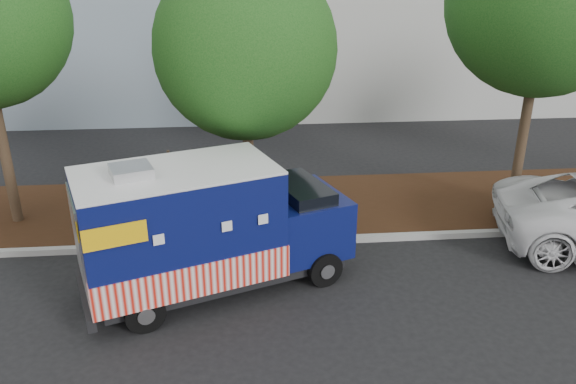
{
  "coord_description": "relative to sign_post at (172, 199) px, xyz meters",
  "views": [
    {
      "loc": [
        -0.38,
        -10.57,
        6.36
      ],
      "look_at": [
        0.6,
        0.6,
        1.7
      ],
      "focal_mm": 35.0,
      "sensor_mm": 36.0,
      "label": 1
    }
  ],
  "objects": [
    {
      "name": "ground",
      "position": [
        2.02,
        -1.58,
        -1.2
      ],
      "size": [
        120.0,
        120.0,
        0.0
      ],
      "primitive_type": "plane",
      "color": "black",
      "rests_on": "ground"
    },
    {
      "name": "curb",
      "position": [
        2.02,
        -0.18,
        -1.12
      ],
      "size": [
        120.0,
        0.18,
        0.15
      ],
      "primitive_type": "cube",
      "color": "#9E9E99",
      "rests_on": "ground"
    },
    {
      "name": "mulch_strip",
      "position": [
        2.02,
        1.92,
        -1.12
      ],
      "size": [
        120.0,
        4.0,
        0.15
      ],
      "primitive_type": "cube",
      "color": "#321D0D",
      "rests_on": "ground"
    },
    {
      "name": "tree_b",
      "position": [
        1.81,
        1.1,
        3.26
      ],
      "size": [
        4.27,
        4.27,
        6.6
      ],
      "color": "#38281C",
      "rests_on": "ground"
    },
    {
      "name": "sign_post",
      "position": [
        0.0,
        0.0,
        0.0
      ],
      "size": [
        0.06,
        0.06,
        2.4
      ],
      "primitive_type": "cube",
      "color": "#473828",
      "rests_on": "ground"
    },
    {
      "name": "food_truck",
      "position": [
        0.84,
        -1.97,
        0.11
      ],
      "size": [
        5.83,
        3.73,
        2.9
      ],
      "rotation": [
        0.0,
        0.0,
        0.35
      ],
      "color": "black",
      "rests_on": "ground"
    }
  ]
}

